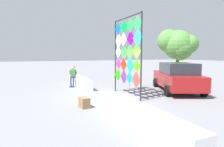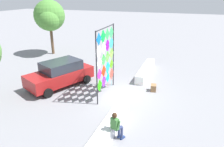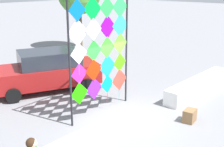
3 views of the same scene
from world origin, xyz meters
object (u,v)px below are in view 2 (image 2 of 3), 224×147
Objects in this scene: kite_display_rack at (106,57)px; cardboard_box_large at (153,88)px; parked_car at (60,73)px; tree_broadleaf at (49,17)px; seated_vendor at (116,124)px.

cardboard_box_large is (1.46, -2.80, -2.23)m from kite_display_rack.
tree_broadleaf reaches higher than parked_car.
parked_car is at bearing 102.38° from cardboard_box_large.
parked_car is at bearing -141.13° from tree_broadleaf.
cardboard_box_large is at bearing -6.61° from seated_vendor.
parked_car reaches higher than cardboard_box_large.
seated_vendor is at bearing -134.83° from tree_broadleaf.
kite_display_rack reaches higher than cardboard_box_large.
cardboard_box_large is 13.23m from tree_broadleaf.
tree_broadleaf is (6.70, 8.78, 1.42)m from kite_display_rack.
parked_car reaches higher than seated_vendor.
parked_car is 9.00m from tree_broadleaf.
tree_broadleaf is (6.61, 5.33, 2.98)m from parked_car.
seated_vendor is at bearing -127.21° from parked_car.
kite_display_rack reaches higher than seated_vendor.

